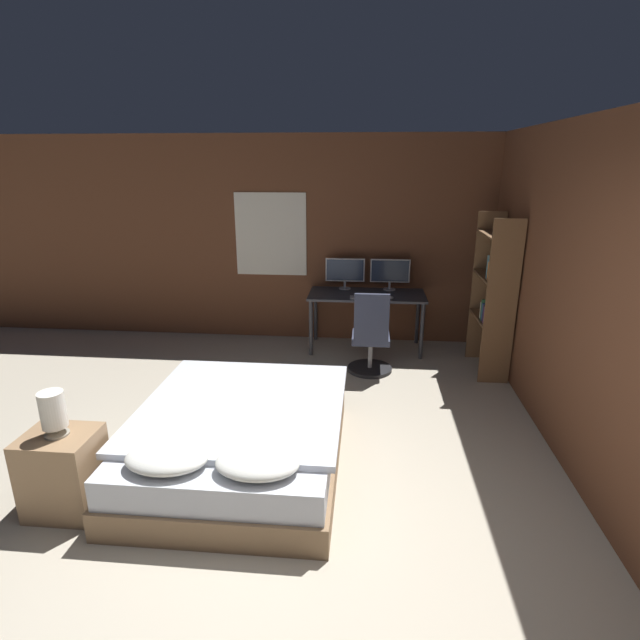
{
  "coord_description": "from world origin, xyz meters",
  "views": [
    {
      "loc": [
        0.46,
        -2.3,
        2.36
      ],
      "look_at": [
        -0.02,
        2.73,
        0.75
      ],
      "focal_mm": 28.0,
      "sensor_mm": 36.0,
      "label": 1
    }
  ],
  "objects_px": {
    "nightstand": "(64,473)",
    "monitor_left": "(345,271)",
    "bed": "(241,437)",
    "bedside_lamp": "(53,411)",
    "keyboard": "(367,298)",
    "office_chair": "(371,342)",
    "bookshelf": "(495,291)",
    "monitor_right": "(390,272)",
    "computer_mouse": "(391,298)",
    "desk": "(367,300)"
  },
  "relations": [
    {
      "from": "bed",
      "to": "bedside_lamp",
      "type": "xyz_separation_m",
      "value": [
        -1.09,
        -0.65,
        0.53
      ]
    },
    {
      "from": "bed",
      "to": "monitor_left",
      "type": "bearing_deg",
      "value": 76.99
    },
    {
      "from": "bed",
      "to": "monitor_left",
      "type": "xyz_separation_m",
      "value": [
        0.69,
        2.98,
        0.73
      ]
    },
    {
      "from": "keyboard",
      "to": "computer_mouse",
      "type": "distance_m",
      "value": 0.29
    },
    {
      "from": "keyboard",
      "to": "office_chair",
      "type": "relative_size",
      "value": 0.42
    },
    {
      "from": "bed",
      "to": "computer_mouse",
      "type": "height_order",
      "value": "computer_mouse"
    },
    {
      "from": "monitor_right",
      "to": "desk",
      "type": "bearing_deg",
      "value": -141.23
    },
    {
      "from": "keyboard",
      "to": "office_chair",
      "type": "xyz_separation_m",
      "value": [
        0.06,
        -0.54,
        -0.38
      ]
    },
    {
      "from": "nightstand",
      "to": "bookshelf",
      "type": "bearing_deg",
      "value": 38.31
    },
    {
      "from": "bookshelf",
      "to": "desk",
      "type": "bearing_deg",
      "value": 156.04
    },
    {
      "from": "computer_mouse",
      "to": "bookshelf",
      "type": "bearing_deg",
      "value": -19.55
    },
    {
      "from": "bed",
      "to": "bookshelf",
      "type": "xyz_separation_m",
      "value": [
        2.4,
        2.11,
        0.73
      ]
    },
    {
      "from": "monitor_right",
      "to": "computer_mouse",
      "type": "xyz_separation_m",
      "value": [
        0.0,
        -0.47,
        -0.22
      ]
    },
    {
      "from": "monitor_left",
      "to": "keyboard",
      "type": "distance_m",
      "value": 0.6
    },
    {
      "from": "bedside_lamp",
      "to": "monitor_left",
      "type": "bearing_deg",
      "value": 63.94
    },
    {
      "from": "desk",
      "to": "office_chair",
      "type": "relative_size",
      "value": 1.5
    },
    {
      "from": "monitor_right",
      "to": "keyboard",
      "type": "distance_m",
      "value": 0.6
    },
    {
      "from": "bedside_lamp",
      "to": "keyboard",
      "type": "distance_m",
      "value": 3.77
    },
    {
      "from": "bed",
      "to": "monitor_right",
      "type": "bearing_deg",
      "value": 66.83
    },
    {
      "from": "nightstand",
      "to": "office_chair",
      "type": "xyz_separation_m",
      "value": [
        2.12,
        2.62,
        0.08
      ]
    },
    {
      "from": "monitor_right",
      "to": "office_chair",
      "type": "distance_m",
      "value": 1.2
    },
    {
      "from": "bed",
      "to": "monitor_right",
      "type": "xyz_separation_m",
      "value": [
        1.27,
        2.98,
        0.73
      ]
    },
    {
      "from": "monitor_left",
      "to": "monitor_right",
      "type": "relative_size",
      "value": 1.0
    },
    {
      "from": "office_chair",
      "to": "nightstand",
      "type": "bearing_deg",
      "value": -129.03
    },
    {
      "from": "nightstand",
      "to": "monitor_left",
      "type": "distance_m",
      "value": 4.09
    },
    {
      "from": "nightstand",
      "to": "keyboard",
      "type": "relative_size",
      "value": 1.45
    },
    {
      "from": "bedside_lamp",
      "to": "computer_mouse",
      "type": "distance_m",
      "value": 3.94
    },
    {
      "from": "bed",
      "to": "computer_mouse",
      "type": "bearing_deg",
      "value": 63.05
    },
    {
      "from": "bedside_lamp",
      "to": "desk",
      "type": "bearing_deg",
      "value": 58.64
    },
    {
      "from": "nightstand",
      "to": "bookshelf",
      "type": "distance_m",
      "value": 4.5
    },
    {
      "from": "nightstand",
      "to": "bedside_lamp",
      "type": "relative_size",
      "value": 1.88
    },
    {
      "from": "bookshelf",
      "to": "bedside_lamp",
      "type": "bearing_deg",
      "value": -141.69
    },
    {
      "from": "bed",
      "to": "nightstand",
      "type": "relative_size",
      "value": 3.31
    },
    {
      "from": "bedside_lamp",
      "to": "keyboard",
      "type": "height_order",
      "value": "bedside_lamp"
    },
    {
      "from": "monitor_right",
      "to": "keyboard",
      "type": "relative_size",
      "value": 1.25
    },
    {
      "from": "computer_mouse",
      "to": "bookshelf",
      "type": "xyz_separation_m",
      "value": [
        1.13,
        -0.4,
        0.21
      ]
    },
    {
      "from": "bedside_lamp",
      "to": "computer_mouse",
      "type": "bearing_deg",
      "value": 53.22
    },
    {
      "from": "monitor_right",
      "to": "keyboard",
      "type": "bearing_deg",
      "value": -122.09
    },
    {
      "from": "nightstand",
      "to": "monitor_right",
      "type": "xyz_separation_m",
      "value": [
        2.36,
        3.63,
        0.69
      ]
    },
    {
      "from": "computer_mouse",
      "to": "office_chair",
      "type": "bearing_deg",
      "value": -113.74
    },
    {
      "from": "desk",
      "to": "office_chair",
      "type": "xyz_separation_m",
      "value": [
        0.06,
        -0.77,
        -0.29
      ]
    },
    {
      "from": "nightstand",
      "to": "office_chair",
      "type": "distance_m",
      "value": 3.37
    },
    {
      "from": "bed",
      "to": "monitor_left",
      "type": "relative_size",
      "value": 3.85
    },
    {
      "from": "monitor_right",
      "to": "bookshelf",
      "type": "bearing_deg",
      "value": -37.51
    },
    {
      "from": "nightstand",
      "to": "bookshelf",
      "type": "height_order",
      "value": "bookshelf"
    },
    {
      "from": "bookshelf",
      "to": "nightstand",
      "type": "bearing_deg",
      "value": -141.69
    },
    {
      "from": "bed",
      "to": "keyboard",
      "type": "distance_m",
      "value": 2.74
    },
    {
      "from": "monitor_left",
      "to": "bookshelf",
      "type": "height_order",
      "value": "bookshelf"
    },
    {
      "from": "bed",
      "to": "desk",
      "type": "relative_size",
      "value": 1.33
    },
    {
      "from": "nightstand",
      "to": "bedside_lamp",
      "type": "height_order",
      "value": "bedside_lamp"
    }
  ]
}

